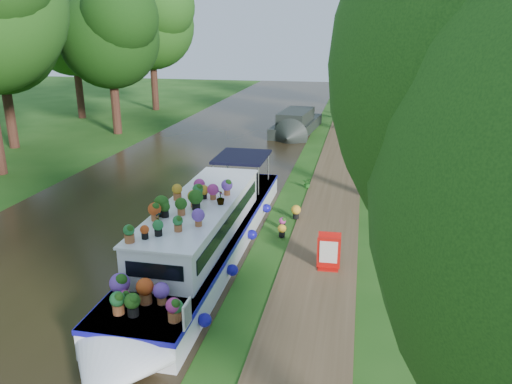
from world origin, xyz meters
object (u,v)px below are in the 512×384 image
at_px(sandwich_board, 329,253).
at_px(pedestrian_dark, 352,109).
at_px(pedestrian_pink, 358,106).
at_px(plant_boat, 202,234).
at_px(second_boat, 296,124).

height_order(sandwich_board, pedestrian_dark, pedestrian_dark).
distance_m(sandwich_board, pedestrian_dark, 24.54).
bearing_deg(pedestrian_dark, pedestrian_pink, 86.88).
distance_m(sandwich_board, pedestrian_pink, 26.25).
distance_m(plant_boat, pedestrian_pink, 26.74).
relative_size(second_boat, sandwich_board, 7.51).
bearing_deg(pedestrian_pink, sandwich_board, -90.76).
relative_size(plant_boat, sandwich_board, 12.98).
distance_m(plant_boat, sandwich_board, 3.75).
bearing_deg(sandwich_board, plant_boat, -179.83).
bearing_deg(plant_boat, pedestrian_dark, 81.38).
relative_size(sandwich_board, pedestrian_dark, 0.59).
bearing_deg(pedestrian_pink, pedestrian_dark, -103.14).
bearing_deg(second_boat, sandwich_board, -74.34).
relative_size(plant_boat, second_boat, 1.73).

